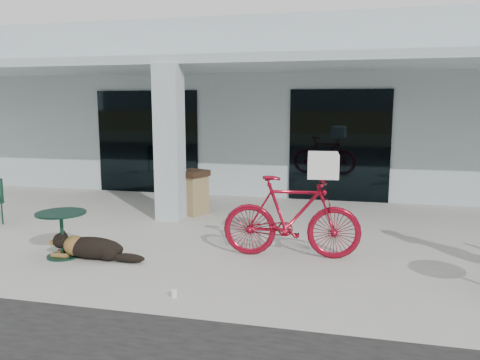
% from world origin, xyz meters
% --- Properties ---
extents(ground, '(80.00, 80.00, 0.00)m').
position_xyz_m(ground, '(0.00, 0.00, 0.00)').
color(ground, '#ABA9A1').
rests_on(ground, ground).
extents(building, '(22.00, 7.00, 4.50)m').
position_xyz_m(building, '(0.00, 8.50, 2.25)').
color(building, '#A0B0B5').
rests_on(building, ground).
extents(storefront_glass_left, '(2.80, 0.06, 2.70)m').
position_xyz_m(storefront_glass_left, '(-3.20, 4.98, 1.35)').
color(storefront_glass_left, black).
rests_on(storefront_glass_left, ground).
extents(storefront_glass_right, '(2.40, 0.06, 2.70)m').
position_xyz_m(storefront_glass_right, '(1.80, 4.98, 1.35)').
color(storefront_glass_right, black).
rests_on(storefront_glass_right, ground).
extents(column, '(0.50, 0.50, 3.12)m').
position_xyz_m(column, '(-1.50, 2.30, 1.56)').
color(column, '#A0B0B5').
rests_on(column, ground).
extents(overhang, '(22.00, 2.80, 0.18)m').
position_xyz_m(overhang, '(0.00, 3.60, 3.21)').
color(overhang, '#A0B0B5').
rests_on(overhang, column).
extents(bicycle, '(2.15, 0.76, 1.27)m').
position_xyz_m(bicycle, '(1.22, 0.40, 0.63)').
color(bicycle, maroon).
rests_on(bicycle, ground).
extents(laundry_basket, '(0.49, 0.63, 0.36)m').
position_xyz_m(laundry_basket, '(1.67, 0.44, 1.44)').
color(laundry_basket, white).
rests_on(laundry_basket, bicycle).
extents(dog, '(1.18, 0.45, 0.39)m').
position_xyz_m(dog, '(-1.71, -0.39, 0.19)').
color(dog, black).
rests_on(dog, ground).
extents(cup_near_dog, '(0.09, 0.09, 0.09)m').
position_xyz_m(cup_near_dog, '(0.02, -1.47, 0.05)').
color(cup_near_dog, white).
rests_on(cup_near_dog, ground).
extents(cafe_table_near, '(0.96, 0.96, 0.71)m').
position_xyz_m(cafe_table_near, '(-2.21, -0.41, 0.35)').
color(cafe_table_near, '#13382A').
rests_on(cafe_table_near, ground).
extents(trash_receptacle, '(0.74, 0.74, 0.95)m').
position_xyz_m(trash_receptacle, '(-1.20, 2.80, 0.48)').
color(trash_receptacle, olive).
rests_on(trash_receptacle, ground).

